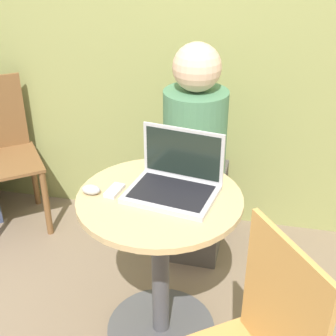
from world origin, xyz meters
TOP-DOWN VIEW (x-y plane):
  - ground_plane at (0.00, 0.00)m, footprint 12.00×12.00m
  - round_table at (0.00, 0.00)m, footprint 0.64×0.64m
  - laptop at (0.05, 0.05)m, footprint 0.37×0.30m
  - cell_phone at (-0.18, -0.01)m, footprint 0.06×0.10m
  - computer_mouse at (-0.26, -0.04)m, footprint 0.07×0.05m
  - person_seated at (0.04, 0.62)m, footprint 0.31×0.48m
  - chair_background at (-1.10, 0.66)m, footprint 0.56×0.56m

SIDE VIEW (x-z plane):
  - ground_plane at x=0.00m, z-range 0.00..0.00m
  - chair_background at x=-1.10m, z-range 0.01..0.88m
  - round_table at x=0.00m, z-range 0.10..0.82m
  - person_seated at x=0.04m, z-range -0.08..1.08m
  - cell_phone at x=-0.18m, z-range 0.72..0.73m
  - computer_mouse at x=-0.26m, z-range 0.72..0.75m
  - laptop at x=0.05m, z-range 0.65..0.88m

